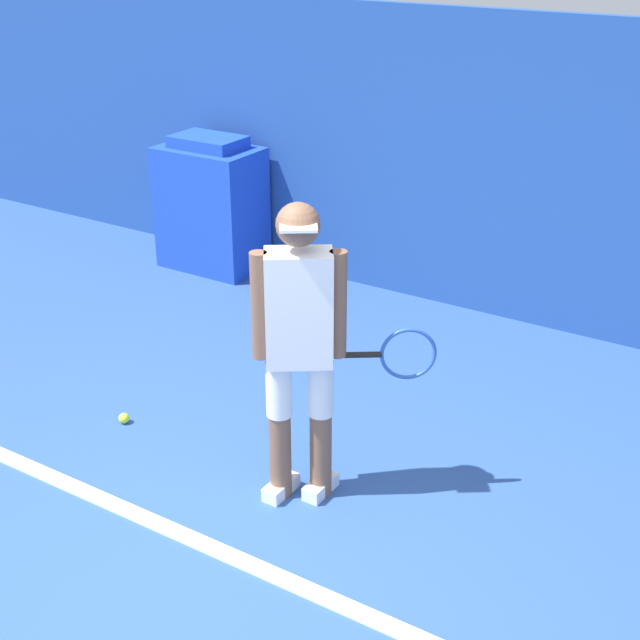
{
  "coord_description": "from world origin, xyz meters",
  "views": [
    {
      "loc": [
        2.29,
        -2.37,
        2.98
      ],
      "look_at": [
        0.04,
        1.23,
        0.99
      ],
      "focal_mm": 50.0,
      "sensor_mm": 36.0,
      "label": 1
    }
  ],
  "objects": [
    {
      "name": "ground_plane",
      "position": [
        0.0,
        0.0,
        0.0
      ],
      "size": [
        24.0,
        24.0,
        0.0
      ],
      "primitive_type": "plane",
      "color": "#2D5193"
    },
    {
      "name": "back_wall",
      "position": [
        0.0,
        3.87,
        1.15
      ],
      "size": [
        24.0,
        0.1,
        2.31
      ],
      "color": "#234C99",
      "rests_on": "ground_plane"
    },
    {
      "name": "court_baseline",
      "position": [
        0.0,
        0.39,
        0.01
      ],
      "size": [
        21.6,
        0.1,
        0.01
      ],
      "color": "white",
      "rests_on": "ground_plane"
    },
    {
      "name": "tennis_player",
      "position": [
        0.05,
        1.03,
        0.94
      ],
      "size": [
        0.8,
        0.59,
        1.68
      ],
      "rotation": [
        0.0,
        0.0,
        0.6
      ],
      "color": "brown",
      "rests_on": "ground_plane"
    },
    {
      "name": "tennis_ball",
      "position": [
        -1.31,
        1.05,
        0.03
      ],
      "size": [
        0.07,
        0.07,
        0.07
      ],
      "color": "#D1E533",
      "rests_on": "ground_plane"
    },
    {
      "name": "covered_chair",
      "position": [
        -2.5,
        3.49,
        0.57
      ],
      "size": [
        0.87,
        0.57,
        1.18
      ],
      "color": "blue",
      "rests_on": "ground_plane"
    }
  ]
}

